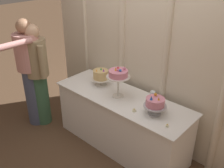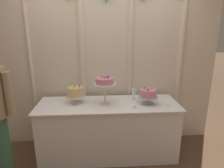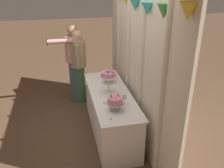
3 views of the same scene
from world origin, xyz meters
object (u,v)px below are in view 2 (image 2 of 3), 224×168
object	(u,v)px
wine_glass	(134,92)
tealight_far_left	(134,107)
cake_display_center	(105,82)
cake_table	(108,129)
cake_display_leftmost	(76,93)
tealight_near_left	(168,106)
cake_display_rightmost	(148,94)

from	to	relation	value
wine_glass	tealight_far_left	world-z (taller)	wine_glass
cake_display_center	wine_glass	bearing A→B (deg)	21.16
cake_table	cake_display_center	bearing A→B (deg)	-152.39
cake_display_leftmost	wine_glass	xyz separation A→B (m)	(0.82, 0.08, -0.03)
tealight_near_left	cake_table	bearing A→B (deg)	168.48
cake_table	tealight_near_left	bearing A→B (deg)	-11.52
cake_table	cake_display_center	world-z (taller)	cake_display_center
cake_table	cake_display_center	xyz separation A→B (m)	(-0.04, -0.02, 0.70)
tealight_near_left	tealight_far_left	bearing A→B (deg)	-179.45
cake_display_leftmost	cake_display_center	xyz separation A→B (m)	(0.40, -0.09, 0.16)
cake_display_leftmost	cake_display_center	size ratio (longest dim) A/B	0.64
cake_display_leftmost	cake_table	bearing A→B (deg)	-8.01
wine_glass	tealight_near_left	distance (m)	0.51
wine_glass	tealight_near_left	world-z (taller)	wine_glass
cake_display_center	cake_display_rightmost	xyz separation A→B (m)	(0.58, -0.02, -0.16)
cake_display_center	cake_display_rightmost	distance (m)	0.60
cake_display_center	tealight_far_left	xyz separation A→B (m)	(0.38, -0.14, -0.30)
cake_display_rightmost	tealight_near_left	bearing A→B (deg)	-25.21
cake_display_center	tealight_near_left	size ratio (longest dim) A/B	11.23
tealight_far_left	tealight_near_left	bearing A→B (deg)	0.55
cake_table	wine_glass	size ratio (longest dim) A/B	12.09
tealight_near_left	cake_display_center	bearing A→B (deg)	170.59
cake_display_leftmost	cake_display_rightmost	world-z (taller)	cake_display_leftmost
cake_table	cake_display_leftmost	bearing A→B (deg)	171.99
cake_display_center	cake_display_rightmost	world-z (taller)	cake_display_center
cake_display_rightmost	cake_table	bearing A→B (deg)	175.34
tealight_far_left	wine_glass	bearing A→B (deg)	81.44
cake_display_leftmost	wine_glass	world-z (taller)	cake_display_leftmost
cake_display_rightmost	cake_display_leftmost	bearing A→B (deg)	173.82
cake_display_center	tealight_far_left	bearing A→B (deg)	-20.51
cake_table	cake_display_leftmost	size ratio (longest dim) A/B	7.29
cake_display_leftmost	cake_display_center	bearing A→B (deg)	-12.02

